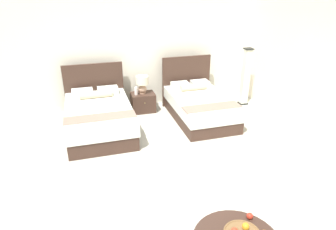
{
  "coord_description": "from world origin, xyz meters",
  "views": [
    {
      "loc": [
        -1.28,
        -4.15,
        2.99
      ],
      "look_at": [
        0.02,
        0.54,
        0.79
      ],
      "focal_mm": 32.0,
      "sensor_mm": 36.0,
      "label": 1
    }
  ],
  "objects_px": {
    "loose_apple": "(250,216)",
    "bed_near_window": "(99,116)",
    "table_lamp": "(142,83)",
    "bed_near_corner": "(199,105)",
    "vase": "(136,91)",
    "floor_lamp_corner": "(246,77)",
    "nightstand": "(143,102)"
  },
  "relations": [
    {
      "from": "loose_apple",
      "to": "bed_near_window",
      "type": "bearing_deg",
      "value": 112.45
    },
    {
      "from": "bed_near_window",
      "to": "table_lamp",
      "type": "bearing_deg",
      "value": 34.94
    },
    {
      "from": "bed_near_corner",
      "to": "vase",
      "type": "xyz_separation_m",
      "value": [
        -1.35,
        0.71,
        0.24
      ]
    },
    {
      "from": "vase",
      "to": "floor_lamp_corner",
      "type": "height_order",
      "value": "floor_lamp_corner"
    },
    {
      "from": "bed_near_window",
      "to": "loose_apple",
      "type": "bearing_deg",
      "value": -67.55
    },
    {
      "from": "loose_apple",
      "to": "bed_near_corner",
      "type": "bearing_deg",
      "value": 78.06
    },
    {
      "from": "nightstand",
      "to": "loose_apple",
      "type": "xyz_separation_m",
      "value": [
        0.41,
        -4.42,
        0.24
      ]
    },
    {
      "from": "loose_apple",
      "to": "floor_lamp_corner",
      "type": "xyz_separation_m",
      "value": [
        2.22,
        4.19,
        0.26
      ]
    },
    {
      "from": "bed_near_window",
      "to": "vase",
      "type": "bearing_deg",
      "value": 37.3
    },
    {
      "from": "bed_near_window",
      "to": "floor_lamp_corner",
      "type": "height_order",
      "value": "floor_lamp_corner"
    },
    {
      "from": "table_lamp",
      "to": "floor_lamp_corner",
      "type": "distance_m",
      "value": 2.64
    },
    {
      "from": "bed_near_corner",
      "to": "nightstand",
      "type": "relative_size",
      "value": 3.61
    },
    {
      "from": "bed_near_corner",
      "to": "table_lamp",
      "type": "xyz_separation_m",
      "value": [
        -1.18,
        0.77,
        0.41
      ]
    },
    {
      "from": "bed_near_corner",
      "to": "table_lamp",
      "type": "distance_m",
      "value": 1.47
    },
    {
      "from": "nightstand",
      "to": "bed_near_window",
      "type": "bearing_deg",
      "value": -145.76
    },
    {
      "from": "nightstand",
      "to": "vase",
      "type": "relative_size",
      "value": 2.88
    },
    {
      "from": "bed_near_corner",
      "to": "nightstand",
      "type": "distance_m",
      "value": 1.4
    },
    {
      "from": "nightstand",
      "to": "table_lamp",
      "type": "height_order",
      "value": "table_lamp"
    },
    {
      "from": "nightstand",
      "to": "loose_apple",
      "type": "distance_m",
      "value": 4.45
    },
    {
      "from": "nightstand",
      "to": "vase",
      "type": "bearing_deg",
      "value": -166.8
    },
    {
      "from": "bed_near_window",
      "to": "bed_near_corner",
      "type": "relative_size",
      "value": 1.07
    },
    {
      "from": "table_lamp",
      "to": "floor_lamp_corner",
      "type": "relative_size",
      "value": 0.3
    },
    {
      "from": "bed_near_window",
      "to": "table_lamp",
      "type": "height_order",
      "value": "bed_near_window"
    },
    {
      "from": "table_lamp",
      "to": "vase",
      "type": "relative_size",
      "value": 2.2
    },
    {
      "from": "vase",
      "to": "loose_apple",
      "type": "xyz_separation_m",
      "value": [
        0.58,
        -4.38,
        -0.09
      ]
    },
    {
      "from": "table_lamp",
      "to": "vase",
      "type": "height_order",
      "value": "table_lamp"
    },
    {
      "from": "bed_near_window",
      "to": "vase",
      "type": "relative_size",
      "value": 11.08
    },
    {
      "from": "nightstand",
      "to": "vase",
      "type": "height_order",
      "value": "vase"
    },
    {
      "from": "bed_near_corner",
      "to": "floor_lamp_corner",
      "type": "height_order",
      "value": "floor_lamp_corner"
    },
    {
      "from": "nightstand",
      "to": "floor_lamp_corner",
      "type": "xyz_separation_m",
      "value": [
        2.62,
        -0.23,
        0.5
      ]
    },
    {
      "from": "bed_near_window",
      "to": "bed_near_corner",
      "type": "bearing_deg",
      "value": 0.06
    },
    {
      "from": "bed_near_window",
      "to": "table_lamp",
      "type": "distance_m",
      "value": 1.41
    }
  ]
}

